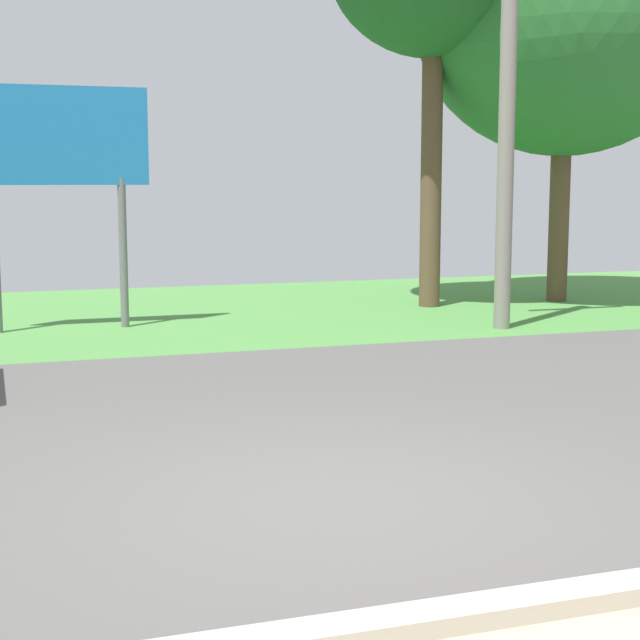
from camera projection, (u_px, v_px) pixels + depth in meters
name	position (u px, v px, depth m)	size (l,w,h in m)	color
ground_plane	(234.00, 412.00, 9.55)	(40.00, 22.00, 0.20)	#565451
utility_pole	(507.00, 100.00, 14.18)	(1.80, 0.24, 6.28)	gray
roadside_billboard	(57.00, 153.00, 14.15)	(2.60, 0.12, 3.50)	slate
tree_left_far	(566.00, 19.00, 17.31)	(5.23, 5.23, 7.35)	brown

